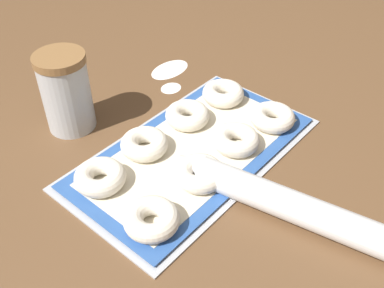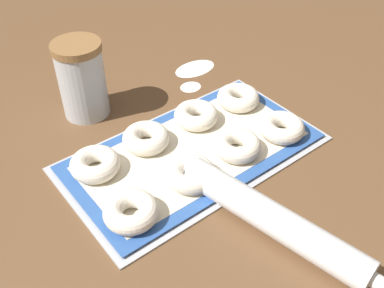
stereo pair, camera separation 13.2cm
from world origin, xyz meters
The scene contains 16 objects.
ground_plane centered at (0.00, 0.00, 0.00)m, with size 2.80×2.80×0.00m, color brown.
baking_tray centered at (0.00, -0.02, 0.00)m, with size 0.52×0.29×0.01m.
baking_mat centered at (0.00, -0.02, 0.01)m, with size 0.50×0.27×0.00m.
bagel_front_far_left centered at (-0.19, -0.09, 0.03)m, with size 0.10×0.10×0.03m.
bagel_front_mid_left centered at (-0.06, -0.09, 0.03)m, with size 0.10×0.10×0.03m.
bagel_front_mid_right centered at (0.06, -0.08, 0.03)m, with size 0.10×0.10×0.03m.
bagel_front_far_right centered at (0.18, -0.09, 0.03)m, with size 0.10×0.10×0.03m.
bagel_back_far_left centered at (-0.18, 0.05, 0.03)m, with size 0.10×0.10×0.03m.
bagel_back_mid_left centered at (-0.06, 0.05, 0.03)m, with size 0.10×0.10×0.03m.
bagel_back_mid_right centered at (0.06, 0.05, 0.03)m, with size 0.10×0.10×0.03m.
bagel_back_far_right centered at (0.18, 0.04, 0.03)m, with size 0.10×0.10×0.03m.
flour_canister centered at (-0.10, 0.24, 0.09)m, with size 0.11×0.11×0.17m.
rolling_pin centered at (-0.02, -0.25, 0.03)m, with size 0.12×0.44×0.06m.
flour_patch_near centered at (0.15, 0.18, 0.00)m, with size 0.05×0.05×0.00m.
flour_patch_far centered at (0.21, 0.24, 0.00)m, with size 0.12×0.07×0.00m.
flour_patch_side centered at (0.20, 0.24, 0.00)m, with size 0.07×0.05×0.00m.
Camera 2 is at (-0.42, -0.55, 0.61)m, focal length 42.00 mm.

